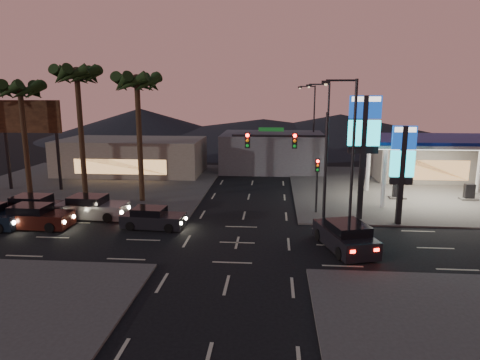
# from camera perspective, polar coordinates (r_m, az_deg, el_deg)

# --- Properties ---
(ground) EXTENTS (140.00, 140.00, 0.00)m
(ground) POSITION_cam_1_polar(r_m,az_deg,el_deg) (26.96, -0.38, -8.36)
(ground) COLOR black
(ground) RESTS_ON ground
(corner_lot_ne) EXTENTS (24.00, 24.00, 0.12)m
(corner_lot_ne) POSITION_cam_1_polar(r_m,az_deg,el_deg) (44.44, 22.58, -1.16)
(corner_lot_ne) COLOR #47443F
(corner_lot_ne) RESTS_ON ground
(corner_lot_nw) EXTENTS (24.00, 24.00, 0.12)m
(corner_lot_nw) POSITION_cam_1_polar(r_m,az_deg,el_deg) (46.01, -18.81, -0.48)
(corner_lot_nw) COLOR #47443F
(corner_lot_nw) RESTS_ON ground
(gas_station) EXTENTS (12.20, 8.20, 5.47)m
(gas_station) POSITION_cam_1_polar(r_m,az_deg,el_deg) (39.93, 24.87, 4.61)
(gas_station) COLOR silver
(gas_station) RESTS_ON ground
(convenience_store) EXTENTS (10.00, 6.00, 4.00)m
(convenience_store) POSITION_cam_1_polar(r_m,az_deg,el_deg) (49.39, 23.22, 2.29)
(convenience_store) COLOR #726B5B
(convenience_store) RESTS_ON ground
(pylon_sign_tall) EXTENTS (2.20, 0.35, 9.00)m
(pylon_sign_tall) POSITION_cam_1_polar(r_m,az_deg,el_deg) (31.50, 16.20, 6.03)
(pylon_sign_tall) COLOR black
(pylon_sign_tall) RESTS_ON ground
(pylon_sign_short) EXTENTS (1.60, 0.35, 7.00)m
(pylon_sign_short) POSITION_cam_1_polar(r_m,az_deg,el_deg) (31.35, 20.86, 2.50)
(pylon_sign_short) COLOR black
(pylon_sign_short) RESTS_ON ground
(traffic_signal_mast) EXTENTS (6.10, 0.39, 8.00)m
(traffic_signal_mast) POSITION_cam_1_polar(r_m,az_deg,el_deg) (27.56, 7.79, 3.20)
(traffic_signal_mast) COLOR black
(traffic_signal_mast) RESTS_ON ground
(pedestal_signal) EXTENTS (0.32, 0.39, 4.30)m
(pedestal_signal) POSITION_cam_1_polar(r_m,az_deg,el_deg) (33.00, 10.24, 0.45)
(pedestal_signal) COLOR black
(pedestal_signal) RESTS_ON ground
(streetlight_near) EXTENTS (2.14, 0.25, 10.00)m
(streetlight_near) POSITION_cam_1_polar(r_m,az_deg,el_deg) (26.87, 14.42, 3.78)
(streetlight_near) COLOR black
(streetlight_near) RESTS_ON ground
(streetlight_mid) EXTENTS (2.14, 0.25, 10.00)m
(streetlight_mid) POSITION_cam_1_polar(r_m,az_deg,el_deg) (39.66, 11.30, 6.35)
(streetlight_mid) COLOR black
(streetlight_mid) RESTS_ON ground
(streetlight_far) EXTENTS (2.14, 0.25, 10.00)m
(streetlight_far) POSITION_cam_1_polar(r_m,az_deg,el_deg) (53.55, 9.60, 7.73)
(streetlight_far) COLOR black
(streetlight_far) RESTS_ON ground
(palm_a) EXTENTS (4.41, 4.41, 10.86)m
(palm_a) POSITION_cam_1_polar(r_m,az_deg,el_deg) (36.51, -13.56, 11.65)
(palm_a) COLOR black
(palm_a) RESTS_ON ground
(palm_b) EXTENTS (4.41, 4.41, 11.46)m
(palm_b) POSITION_cam_1_polar(r_m,az_deg,el_deg) (38.35, -20.87, 12.01)
(palm_b) COLOR black
(palm_b) RESTS_ON ground
(palm_c) EXTENTS (4.41, 4.41, 10.26)m
(palm_c) POSITION_cam_1_polar(r_m,az_deg,el_deg) (40.71, -27.23, 9.90)
(palm_c) COLOR black
(palm_c) RESTS_ON ground
(billboard) EXTENTS (6.00, 0.30, 8.50)m
(billboard) POSITION_cam_1_polar(r_m,az_deg,el_deg) (44.58, -26.22, 6.74)
(billboard) COLOR black
(billboard) RESTS_ON ground
(building_far_west) EXTENTS (16.00, 8.00, 4.00)m
(building_far_west) POSITION_cam_1_polar(r_m,az_deg,el_deg) (50.47, -14.19, 3.06)
(building_far_west) COLOR #726B5B
(building_far_west) RESTS_ON ground
(building_far_mid) EXTENTS (12.00, 9.00, 4.40)m
(building_far_mid) POSITION_cam_1_polar(r_m,az_deg,el_deg) (51.72, 4.35, 3.80)
(building_far_mid) COLOR #4C4C51
(building_far_mid) RESTS_ON ground
(hill_left) EXTENTS (40.00, 40.00, 6.00)m
(hill_left) POSITION_cam_1_polar(r_m,az_deg,el_deg) (89.70, -13.16, 7.36)
(hill_left) COLOR black
(hill_left) RESTS_ON ground
(hill_right) EXTENTS (50.00, 50.00, 5.00)m
(hill_right) POSITION_cam_1_polar(r_m,az_deg,el_deg) (86.46, 13.21, 6.87)
(hill_right) COLOR black
(hill_right) RESTS_ON ground
(hill_center) EXTENTS (60.00, 60.00, 4.00)m
(hill_center) POSITION_cam_1_polar(r_m,az_deg,el_deg) (85.58, 3.14, 6.78)
(hill_center) COLOR black
(hill_center) RESTS_ON ground
(car_lane_a_front) EXTENTS (4.50, 2.13, 1.43)m
(car_lane_a_front) POSITION_cam_1_polar(r_m,az_deg,el_deg) (30.24, -11.57, -5.04)
(car_lane_a_front) COLOR black
(car_lane_a_front) RESTS_ON ground
(car_lane_a_mid) EXTENTS (4.98, 2.20, 1.60)m
(car_lane_a_mid) POSITION_cam_1_polar(r_m,az_deg,el_deg) (32.88, -25.67, -4.48)
(car_lane_a_mid) COLOR #33120E
(car_lane_a_mid) RESTS_ON ground
(car_lane_b_front) EXTENTS (5.27, 2.41, 1.69)m
(car_lane_b_front) POSITION_cam_1_polar(r_m,az_deg,el_deg) (33.74, -19.15, -3.50)
(car_lane_b_front) COLOR slate
(car_lane_b_front) RESTS_ON ground
(car_lane_b_mid) EXTENTS (5.19, 2.33, 1.67)m
(car_lane_b_mid) POSITION_cam_1_polar(r_m,az_deg,el_deg) (35.46, -25.59, -3.31)
(car_lane_b_mid) COLOR black
(car_lane_b_mid) RESTS_ON ground
(car_lane_b_rear) EXTENTS (4.31, 2.14, 1.36)m
(car_lane_b_rear) POSITION_cam_1_polar(r_m,az_deg,el_deg) (36.63, -25.68, -3.10)
(car_lane_b_rear) COLOR black
(car_lane_b_rear) RESTS_ON ground
(suv_station) EXTENTS (3.43, 5.46, 1.70)m
(suv_station) POSITION_cam_1_polar(r_m,az_deg,el_deg) (26.45, 13.85, -7.30)
(suv_station) COLOR black
(suv_station) RESTS_ON ground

